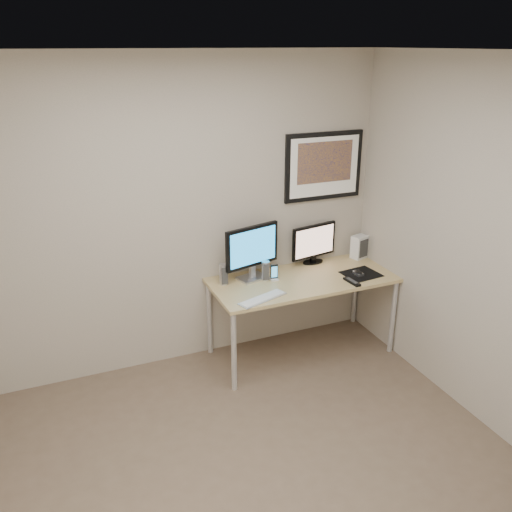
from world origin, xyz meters
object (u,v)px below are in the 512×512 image
(desk, at_px, (302,285))
(framed_art, at_px, (324,166))
(monitor_tv, at_px, (314,243))
(phone_dock, at_px, (274,272))
(speaker_right, at_px, (266,271))
(keyboard, at_px, (263,299))
(fan_unit, at_px, (359,247))
(speaker_left, at_px, (223,274))
(monitor_large, at_px, (252,250))

(desk, distance_m, framed_art, 1.07)
(monitor_tv, height_order, phone_dock, monitor_tv)
(speaker_right, relative_size, keyboard, 0.40)
(framed_art, height_order, keyboard, framed_art)
(speaker_right, distance_m, phone_dock, 0.08)
(monitor_tv, xyz_separation_m, phone_dock, (-0.50, -0.22, -0.13))
(monitor_tv, relative_size, keyboard, 1.10)
(speaker_right, xyz_separation_m, fan_unit, (1.03, 0.13, 0.02))
(keyboard, xyz_separation_m, fan_unit, (1.20, 0.47, 0.10))
(desk, xyz_separation_m, speaker_left, (-0.67, 0.16, 0.16))
(desk, bearing_deg, monitor_tv, 48.12)
(framed_art, bearing_deg, monitor_tv, -153.43)
(monitor_tv, distance_m, speaker_right, 0.60)
(monitor_large, relative_size, speaker_left, 2.86)
(desk, distance_m, phone_dock, 0.29)
(desk, bearing_deg, monitor_large, 157.79)
(monitor_large, relative_size, phone_dock, 3.64)
(monitor_tv, height_order, fan_unit, monitor_tv)
(framed_art, relative_size, speaker_right, 4.40)
(framed_art, bearing_deg, keyboard, -145.54)
(keyboard, distance_m, fan_unit, 1.29)
(speaker_right, xyz_separation_m, phone_dock, (0.07, -0.03, -0.01))
(speaker_right, height_order, fan_unit, fan_unit)
(monitor_large, bearing_deg, keyboard, -115.32)
(monitor_tv, relative_size, phone_dock, 3.30)
(speaker_left, relative_size, fan_unit, 0.82)
(speaker_left, bearing_deg, monitor_large, 1.60)
(phone_dock, height_order, fan_unit, fan_unit)
(framed_art, distance_m, phone_dock, 1.05)
(framed_art, xyz_separation_m, phone_dock, (-0.59, -0.26, -0.82))
(desk, height_order, fan_unit, fan_unit)
(phone_dock, xyz_separation_m, fan_unit, (0.96, 0.16, 0.04))
(framed_art, bearing_deg, speaker_right, -160.74)
(monitor_tv, distance_m, speaker_left, 0.94)
(speaker_left, distance_m, keyboard, 0.45)
(fan_unit, bearing_deg, monitor_large, 166.60)
(phone_dock, bearing_deg, keyboard, -120.95)
(desk, bearing_deg, fan_unit, 17.91)
(framed_art, bearing_deg, fan_unit, -15.12)
(monitor_large, distance_m, keyboard, 0.49)
(framed_art, bearing_deg, monitor_large, -167.61)
(desk, xyz_separation_m, speaker_right, (-0.31, 0.10, 0.15))
(desk, bearing_deg, speaker_right, 161.68)
(speaker_right, bearing_deg, monitor_tv, 33.72)
(monitor_large, height_order, keyboard, monitor_large)
(monitor_tv, height_order, speaker_right, monitor_tv)
(speaker_right, height_order, phone_dock, speaker_right)
(monitor_tv, distance_m, keyboard, 0.92)
(speaker_right, bearing_deg, framed_art, 35.03)
(desk, xyz_separation_m, monitor_large, (-0.41, 0.17, 0.33))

